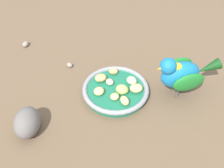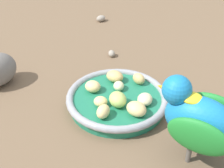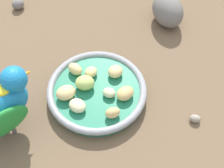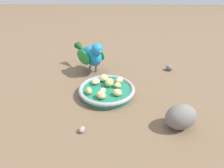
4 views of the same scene
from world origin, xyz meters
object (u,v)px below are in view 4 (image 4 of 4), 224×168
object	(u,v)px
apple_piece_7	(88,91)
pebble_2	(81,129)
apple_piece_5	(117,85)
apple_piece_6	(119,80)
parrot	(91,54)
apple_piece_1	(101,95)
feeding_bowl	(106,90)
apple_piece_4	(117,92)
rock_large	(180,117)
apple_piece_0	(109,82)
apple_piece_8	(102,91)
apple_piece_2	(103,78)
apple_piece_3	(96,81)
pebble_0	(169,68)

from	to	relation	value
apple_piece_7	pebble_2	world-z (taller)	apple_piece_7
apple_piece_5	apple_piece_6	size ratio (longest dim) A/B	0.81
parrot	apple_piece_1	bearing A→B (deg)	-24.21
feeding_bowl	apple_piece_4	bearing A→B (deg)	43.65
apple_piece_5	rock_large	bearing A→B (deg)	44.08
apple_piece_0	apple_piece_8	size ratio (longest dim) A/B	1.50
apple_piece_2	pebble_2	xyz separation A→B (m)	(0.24, -0.05, -0.03)
apple_piece_6	parrot	bearing A→B (deg)	-138.40
feeding_bowl	apple_piece_3	size ratio (longest dim) A/B	5.80
apple_piece_5	rock_large	xyz separation A→B (m)	(0.17, 0.17, 0.01)
apple_piece_4	apple_piece_2	bearing A→B (deg)	-152.97
feeding_bowl	apple_piece_4	world-z (taller)	apple_piece_4
apple_piece_7	rock_large	world-z (taller)	rock_large
apple_piece_2	apple_piece_7	bearing A→B (deg)	-27.71
apple_piece_6	apple_piece_8	bearing A→B (deg)	-40.67
apple_piece_1	apple_piece_8	size ratio (longest dim) A/B	1.44
apple_piece_8	apple_piece_5	bearing A→B (deg)	124.56
apple_piece_8	pebble_2	xyz separation A→B (m)	(0.16, -0.05, -0.02)
feeding_bowl	apple_piece_2	xyz separation A→B (m)	(-0.06, -0.01, 0.02)
apple_piece_5	apple_piece_4	bearing A→B (deg)	-1.84
apple_piece_7	parrot	world-z (taller)	parrot
apple_piece_2	rock_large	world-z (taller)	rock_large
apple_piece_3	apple_piece_8	world-z (taller)	apple_piece_3
apple_piece_5	apple_piece_6	distance (m)	0.03
apple_piece_4	pebble_0	distance (m)	0.32
feeding_bowl	parrot	world-z (taller)	parrot
apple_piece_4	parrot	distance (m)	0.24
apple_piece_3	apple_piece_4	size ratio (longest dim) A/B	1.10
apple_piece_3	apple_piece_5	bearing A→B (deg)	72.54
apple_piece_0	pebble_0	xyz separation A→B (m)	(-0.17, 0.25, -0.02)
apple_piece_2	apple_piece_4	size ratio (longest dim) A/B	1.24
apple_piece_2	parrot	size ratio (longest dim) A/B	0.22
apple_piece_6	apple_piece_1	bearing A→B (deg)	-32.21
feeding_bowl	apple_piece_4	size ratio (longest dim) A/B	6.40
pebble_0	pebble_2	size ratio (longest dim) A/B	1.41
apple_piece_5	pebble_2	world-z (taller)	apple_piece_5
apple_piece_3	apple_piece_7	world-z (taller)	apple_piece_7
apple_piece_5	apple_piece_7	distance (m)	0.10
feeding_bowl	apple_piece_1	xyz separation A→B (m)	(0.05, -0.02, 0.02)
apple_piece_3	apple_piece_6	bearing A→B (deg)	94.78
apple_piece_8	apple_piece_4	bearing A→B (deg)	74.25
apple_piece_7	apple_piece_3	bearing A→B (deg)	164.41
apple_piece_5	parrot	xyz separation A→B (m)	(-0.16, -0.11, 0.05)
apple_piece_6	pebble_2	bearing A→B (deg)	-24.91
feeding_bowl	pebble_2	size ratio (longest dim) A/B	9.38
pebble_0	apple_piece_5	bearing A→B (deg)	-51.58
feeding_bowl	parrot	xyz separation A→B (m)	(-0.17, -0.07, 0.06)
apple_piece_1	apple_piece_7	world-z (taller)	same
apple_piece_8	apple_piece_6	bearing A→B (deg)	139.33
apple_piece_2	apple_piece_5	size ratio (longest dim) A/B	1.48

